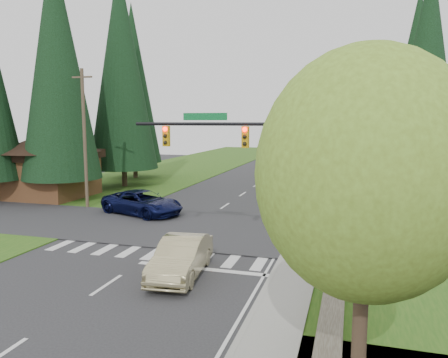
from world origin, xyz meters
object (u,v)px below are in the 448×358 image
at_px(suv_navy, 142,203).
at_px(parked_car_c, 315,170).
at_px(sedan_champagne, 181,257).
at_px(parked_car_b, 313,179).
at_px(parked_car_a, 292,187).
at_px(parked_car_e, 327,160).
at_px(parked_car_d, 317,169).

relative_size(suv_navy, parked_car_c, 1.32).
distance_m(sedan_champagne, suv_navy, 12.35).
xyz_separation_m(suv_navy, parked_car_b, (9.93, 16.70, -0.12)).
bearing_deg(parked_car_c, parked_car_b, -85.32).
bearing_deg(parked_car_b, suv_navy, -116.42).
distance_m(parked_car_a, parked_car_e, 26.77).
bearing_deg(suv_navy, parked_car_d, -0.55).
xyz_separation_m(parked_car_c, parked_car_d, (0.07, 2.12, -0.07)).
bearing_deg(sedan_champagne, parked_car_b, 77.63).
bearing_deg(parked_car_e, parked_car_c, -91.77).
bearing_deg(parked_car_d, parked_car_e, 87.34).
height_order(parked_car_c, parked_car_d, parked_car_c).
distance_m(parked_car_c, parked_car_d, 2.12).
xyz_separation_m(sedan_champagne, parked_car_a, (1.78, 20.47, 0.01)).
bearing_deg(sedan_champagne, parked_car_d, 79.79).
bearing_deg(parked_car_d, suv_navy, -110.01).
bearing_deg(parked_car_a, parked_car_b, 85.88).
height_order(suv_navy, parked_car_c, suv_navy).
distance_m(sedan_champagne, parked_car_a, 20.55).
height_order(parked_car_a, parked_car_b, parked_car_a).
xyz_separation_m(sedan_champagne, suv_navy, (-6.94, 10.21, 0.03)).
height_order(suv_navy, parked_car_a, suv_navy).
bearing_deg(parked_car_d, sedan_champagne, -94.11).
distance_m(sedan_champagne, parked_car_c, 34.47).
distance_m(suv_navy, parked_car_c, 25.97).
xyz_separation_m(parked_car_a, parked_car_e, (1.40, 26.73, -0.05)).
bearing_deg(parked_car_a, suv_navy, -123.90).
xyz_separation_m(parked_car_c, parked_car_e, (0.59, 12.83, 0.01)).
bearing_deg(suv_navy, sedan_champagne, -126.27).
xyz_separation_m(parked_car_a, parked_car_c, (0.81, 13.90, -0.06)).
xyz_separation_m(parked_car_b, parked_car_c, (-0.40, 7.46, 0.04)).
xyz_separation_m(sedan_champagne, parked_car_c, (2.60, 34.37, -0.05)).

